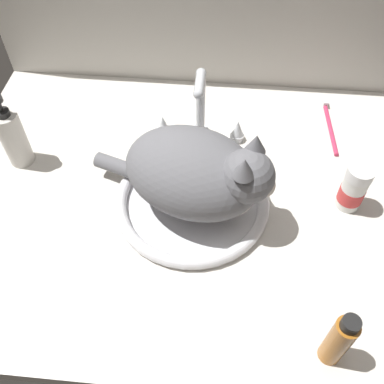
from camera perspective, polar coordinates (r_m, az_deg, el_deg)
countertop at (r=91.90cm, az=-0.57°, el=-1.01°), size 102.98×77.23×3.00cm
backsplash_wall at (r=109.89cm, az=1.57°, el=22.06°), size 102.98×2.40×41.33cm
sink_basin at (r=88.43cm, az=-0.00°, el=-1.19°), size 31.62×31.62×2.43cm
faucet at (r=97.27cm, az=1.08°, el=10.05°), size 20.41×9.58×18.88cm
cat at (r=80.85cm, az=1.10°, el=2.43°), size 37.00×26.73×18.52cm
pill_bottle at (r=91.08cm, az=20.50°, el=0.39°), size 5.13×5.13×10.82cm
soap_pump_bottle at (r=99.88cm, az=-22.51°, el=6.67°), size 5.32×5.32×17.82cm
amber_bottle at (r=72.24cm, az=18.78°, el=-18.01°), size 3.61×3.61×13.56cm
toothbrush at (r=109.87cm, az=17.69°, el=8.49°), size 2.11×19.15×1.70cm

